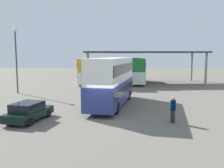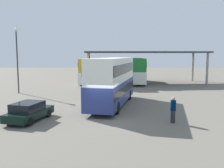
{
  "view_description": "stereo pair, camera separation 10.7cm",
  "coord_description": "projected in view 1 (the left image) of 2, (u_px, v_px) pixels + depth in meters",
  "views": [
    {
      "loc": [
        0.53,
        -18.0,
        4.71
      ],
      "look_at": [
        0.67,
        4.48,
        2.0
      ],
      "focal_mm": 39.42,
      "sensor_mm": 36.0,
      "label": 1
    },
    {
      "loc": [
        0.63,
        -18.0,
        4.71
      ],
      "look_at": [
        0.67,
        4.48,
        2.0
      ],
      "focal_mm": 39.42,
      "sensor_mm": 36.0,
      "label": 2
    }
  ],
  "objects": [
    {
      "name": "double_decker_far_right",
      "position": [
        133.0,
        69.0,
        40.48
      ],
      "size": [
        2.68,
        10.57,
        4.09
      ],
      "rotation": [
        0.0,
        0.0,
        1.58
      ],
      "color": "silver",
      "rests_on": "ground_plane"
    },
    {
      "name": "lamppost_tall",
      "position": [
        16.0,
        52.0,
        29.49
      ],
      "size": [
        0.44,
        0.44,
        7.85
      ],
      "color": "#33353A",
      "rests_on": "ground_plane"
    },
    {
      "name": "depot_canopy",
      "position": [
        144.0,
        53.0,
        39.97
      ],
      "size": [
        20.06,
        8.25,
        5.19
      ],
      "rotation": [
        0.0,
        0.0,
        0.08
      ],
      "color": "#33353A",
      "rests_on": "ground_plane"
    },
    {
      "name": "pedestrian_waiting",
      "position": [
        173.0,
        110.0,
        16.96
      ],
      "size": [
        0.38,
        0.38,
        1.82
      ],
      "rotation": [
        0.0,
        0.0,
        3.81
      ],
      "color": "#262633",
      "rests_on": "ground_plane"
    },
    {
      "name": "double_decker_mid_row",
      "position": [
        113.0,
        70.0,
        39.11
      ],
      "size": [
        3.17,
        10.98,
        4.06
      ],
      "rotation": [
        0.0,
        0.0,
        1.63
      ],
      "color": "silver",
      "rests_on": "ground_plane"
    },
    {
      "name": "parked_hatchback",
      "position": [
        29.0,
        112.0,
        17.47
      ],
      "size": [
        2.73,
        4.28,
        1.35
      ],
      "rotation": [
        0.0,
        0.0,
        1.31
      ],
      "color": "black",
      "rests_on": "ground_plane"
    },
    {
      "name": "double_decker_near_canopy",
      "position": [
        89.0,
        70.0,
        40.28
      ],
      "size": [
        2.65,
        10.89,
        4.05
      ],
      "rotation": [
        0.0,
        0.0,
        1.56
      ],
      "color": "white",
      "rests_on": "ground_plane"
    },
    {
      "name": "ground_plane",
      "position": [
        103.0,
        118.0,
        18.43
      ],
      "size": [
        140.0,
        140.0,
        0.0
      ],
      "primitive_type": "plane",
      "color": "#686258"
    },
    {
      "name": "double_decker_main",
      "position": [
        112.0,
        80.0,
        22.6
      ],
      "size": [
        4.64,
        10.52,
        4.39
      ],
      "rotation": [
        0.0,
        0.0,
        1.35
      ],
      "color": "navy",
      "rests_on": "ground_plane"
    }
  ]
}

